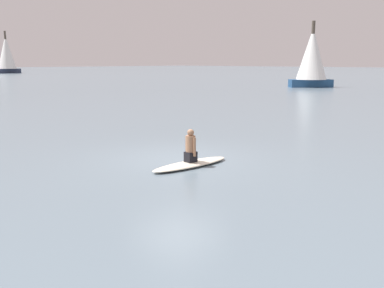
{
  "coord_description": "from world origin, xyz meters",
  "views": [
    {
      "loc": [
        -8.91,
        -9.06,
        2.86
      ],
      "look_at": [
        -0.29,
        -0.84,
        0.6
      ],
      "focal_mm": 40.93,
      "sensor_mm": 36.0,
      "label": 1
    }
  ],
  "objects_px": {
    "surfboard": "(191,164)",
    "sailboat_far_left": "(312,56)",
    "sailboat_near_left": "(6,54)",
    "person_paddler": "(191,147)"
  },
  "relations": [
    {
      "from": "surfboard",
      "to": "sailboat_far_left",
      "type": "relative_size",
      "value": 0.36
    },
    {
      "from": "sailboat_near_left",
      "to": "sailboat_far_left",
      "type": "xyz_separation_m",
      "value": [
        -1.71,
        -81.16,
        -1.25
      ]
    },
    {
      "from": "sailboat_near_left",
      "to": "person_paddler",
      "type": "bearing_deg",
      "value": 66.76
    },
    {
      "from": "surfboard",
      "to": "sailboat_far_left",
      "type": "distance_m",
      "value": 39.84
    },
    {
      "from": "person_paddler",
      "to": "sailboat_far_left",
      "type": "bearing_deg",
      "value": -151.9
    },
    {
      "from": "person_paddler",
      "to": "sailboat_near_left",
      "type": "relative_size",
      "value": 0.09
    },
    {
      "from": "surfboard",
      "to": "sailboat_near_left",
      "type": "relative_size",
      "value": 0.26
    },
    {
      "from": "surfboard",
      "to": "person_paddler",
      "type": "xyz_separation_m",
      "value": [
        0.0,
        0.0,
        0.48
      ]
    },
    {
      "from": "surfboard",
      "to": "sailboat_near_left",
      "type": "distance_m",
      "value": 104.6
    },
    {
      "from": "sailboat_near_left",
      "to": "sailboat_far_left",
      "type": "distance_m",
      "value": 81.19
    }
  ]
}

